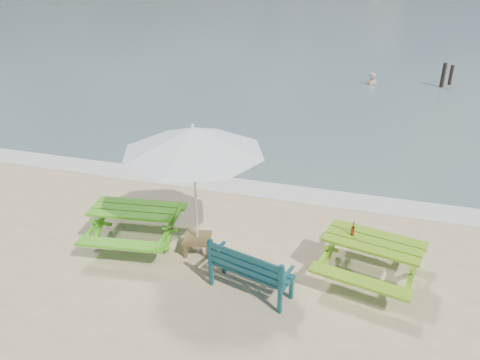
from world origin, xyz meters
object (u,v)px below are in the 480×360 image
(patio_umbrella, at_px, (193,140))
(park_bench, at_px, (251,278))
(picnic_table_right, at_px, (371,260))
(picnic_table_left, at_px, (136,226))
(side_table, at_px, (198,244))
(beer_bottle, at_px, (353,231))
(swimmer, at_px, (370,90))

(patio_umbrella, bearing_deg, park_bench, -33.43)
(picnic_table_right, distance_m, park_bench, 2.26)
(picnic_table_left, bearing_deg, picnic_table_right, 1.65)
(side_table, relative_size, beer_bottle, 2.48)
(picnic_table_left, bearing_deg, patio_umbrella, 1.33)
(picnic_table_right, distance_m, patio_umbrella, 3.94)
(picnic_table_right, bearing_deg, beer_bottle, 168.20)
(side_table, height_order, beer_bottle, beer_bottle)
(side_table, relative_size, swimmer, 0.38)
(patio_umbrella, bearing_deg, picnic_table_left, -178.67)
(picnic_table_right, distance_m, beer_bottle, 0.65)
(picnic_table_left, distance_m, picnic_table_right, 4.73)
(picnic_table_right, xyz_separation_m, swimmer, (-0.51, 14.89, -0.66))
(picnic_table_left, xyz_separation_m, park_bench, (2.71, -0.86, -0.11))
(patio_umbrella, bearing_deg, beer_bottle, 3.53)
(picnic_table_right, relative_size, patio_umbrella, 0.69)
(side_table, bearing_deg, picnic_table_left, -178.67)
(picnic_table_left, height_order, swimmer, picnic_table_left)
(picnic_table_left, bearing_deg, side_table, 1.33)
(picnic_table_right, relative_size, park_bench, 1.41)
(picnic_table_left, bearing_deg, park_bench, -17.67)
(park_bench, distance_m, beer_bottle, 2.06)
(picnic_table_left, distance_m, beer_bottle, 4.38)
(side_table, height_order, swimmer, swimmer)
(patio_umbrella, relative_size, beer_bottle, 12.38)
(side_table, bearing_deg, patio_umbrella, -63.43)
(picnic_table_right, height_order, side_table, picnic_table_right)
(picnic_table_right, height_order, swimmer, picnic_table_right)
(picnic_table_left, bearing_deg, beer_bottle, 2.84)
(park_bench, height_order, patio_umbrella, patio_umbrella)
(patio_umbrella, xyz_separation_m, swimmer, (2.86, 15.00, -2.70))
(picnic_table_left, relative_size, side_table, 3.29)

